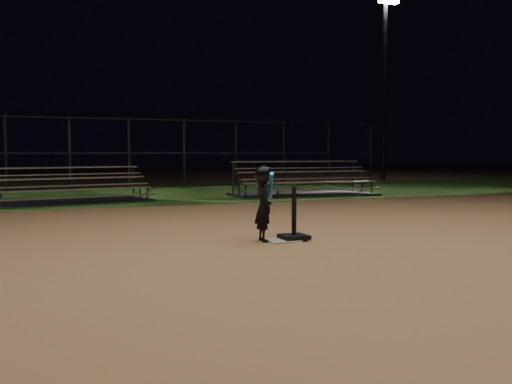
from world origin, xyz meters
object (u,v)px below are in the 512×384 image
Objects in this scene: child_batter at (264,201)px; home_plate at (282,240)px; batting_tee at (294,229)px; bleacher_left at (74,196)px; bleacher_right at (303,188)px; light_pole_right at (385,72)px.

home_plate is at bearing -104.47° from child_batter.
bleacher_left is at bearing 108.12° from batting_tee.
bleacher_left is 0.94× the size of bleacher_right.
bleacher_right is (4.24, 7.74, 0.20)m from home_plate.
light_pole_right reaches higher than child_batter.
light_pole_right is at bearing 51.69° from batting_tee.
home_plate is 0.25m from batting_tee.
home_plate is 0.59× the size of batting_tee.
light_pole_right is at bearing 51.23° from home_plate.
batting_tee is 0.69× the size of child_batter.
home_plate is 0.63m from child_batter.
home_plate is 0.11× the size of bleacher_left.
batting_tee is 0.09× the size of light_pole_right.
bleacher_left is (-2.04, 7.55, -0.40)m from child_batter.
light_pole_right reaches higher than batting_tee.
bleacher_right reaches higher than bleacher_left.
child_batter is 0.26× the size of bleacher_right.
child_batter reaches higher than home_plate.
bleacher_left reaches higher than batting_tee.
home_plate is 8.83m from bleacher_right.
light_pole_right is (12.25, 14.86, 4.36)m from child_batter.
home_plate is at bearing -116.48° from bleacher_right.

